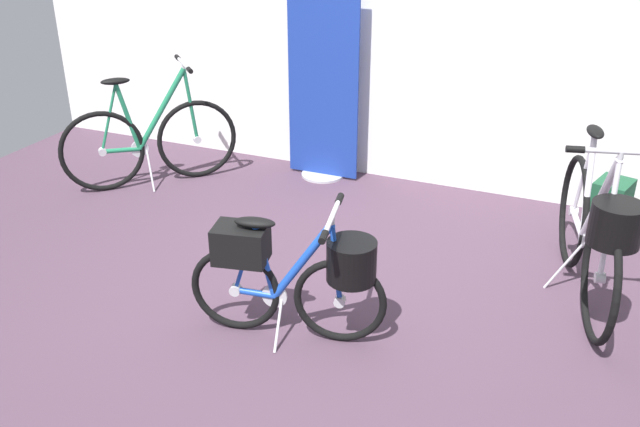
{
  "coord_description": "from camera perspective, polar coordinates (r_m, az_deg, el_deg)",
  "views": [
    {
      "loc": [
        1.38,
        -3.02,
        2.26
      ],
      "look_at": [
        -0.01,
        0.25,
        0.55
      ],
      "focal_mm": 38.96,
      "sensor_mm": 36.0,
      "label": 1
    }
  ],
  "objects": [
    {
      "name": "ground_plane",
      "position": [
        4.02,
        -1.29,
        -8.52
      ],
      "size": [
        7.1,
        7.1,
        0.0
      ],
      "primitive_type": "plane",
      "color": "#473342"
    },
    {
      "name": "back_wall",
      "position": [
        5.51,
        8.5,
        15.59
      ],
      "size": [
        7.1,
        0.1,
        2.63
      ],
      "primitive_type": "cube",
      "color": "white",
      "rests_on": "ground_plane"
    },
    {
      "name": "floor_banner_stand",
      "position": [
        5.63,
        0.25,
        10.2
      ],
      "size": [
        0.6,
        0.36,
        1.67
      ],
      "color": "#B7B7BC",
      "rests_on": "ground_plane"
    },
    {
      "name": "folding_bike_foreground",
      "position": [
        3.65,
        -2.07,
        -4.71
      ],
      "size": [
        1.06,
        0.53,
        0.76
      ],
      "color": "black",
      "rests_on": "ground_plane"
    },
    {
      "name": "display_bike_left",
      "position": [
        4.18,
        21.5,
        -1.49
      ],
      "size": [
        0.55,
        1.51,
        1.07
      ],
      "color": "black",
      "rests_on": "ground_plane"
    },
    {
      "name": "display_bike_right",
      "position": [
        5.76,
        -13.77,
        5.84
      ],
      "size": [
        1.03,
        1.03,
        0.98
      ],
      "color": "black",
      "rests_on": "ground_plane"
    },
    {
      "name": "backpack_on_floor",
      "position": [
        5.24,
        22.76,
        0.43
      ],
      "size": [
        0.3,
        0.32,
        0.4
      ],
      "color": "#19472D",
      "rests_on": "ground_plane"
    }
  ]
}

